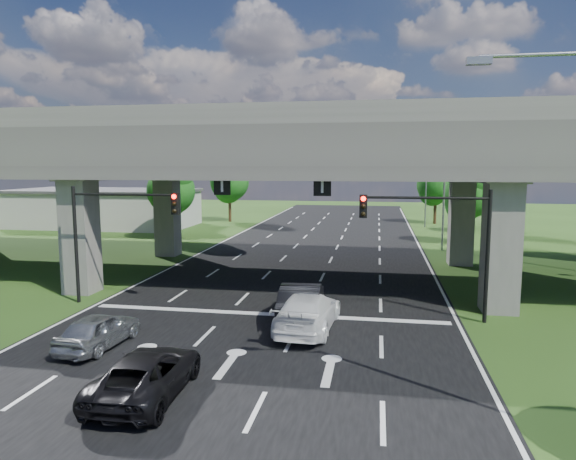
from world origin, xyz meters
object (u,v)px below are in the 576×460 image
(car_white, at_px, (308,312))
(car_trailing, at_px, (147,374))
(streetlight_far, at_px, (439,180))
(car_dark, at_px, (301,301))
(signal_right, at_px, (438,230))
(car_silver, at_px, (99,330))
(streetlight_beyond, at_px, (423,176))
(signal_left, at_px, (114,223))

(car_white, xyz_separation_m, car_trailing, (-4.01, -7.13, -0.11))
(streetlight_far, xyz_separation_m, car_dark, (-8.30, -21.00, -4.97))
(signal_right, height_order, car_silver, signal_right)
(streetlight_beyond, xyz_separation_m, car_silver, (-15.50, -41.98, -5.14))
(signal_right, relative_size, streetlight_beyond, 0.60)
(car_white, bearing_deg, car_trailing, 64.53)
(car_silver, relative_size, car_dark, 0.77)
(signal_left, height_order, car_dark, signal_left)
(signal_left, height_order, streetlight_beyond, streetlight_beyond)
(car_trailing, bearing_deg, streetlight_beyond, -106.34)
(signal_right, distance_m, streetlight_beyond, 36.17)
(signal_right, height_order, car_trailing, signal_right)
(car_dark, bearing_deg, car_silver, 31.33)
(car_white, distance_m, car_trailing, 8.18)
(signal_right, bearing_deg, car_silver, -155.87)
(signal_right, distance_m, signal_left, 15.65)
(car_silver, distance_m, car_dark, 8.76)
(car_silver, xyz_separation_m, car_trailing, (3.68, -3.61, 0.00))
(streetlight_beyond, height_order, car_trailing, streetlight_beyond)
(signal_right, relative_size, streetlight_far, 0.60)
(streetlight_far, distance_m, car_trailing, 32.27)
(signal_left, distance_m, car_white, 10.92)
(car_silver, relative_size, car_white, 0.73)
(streetlight_beyond, bearing_deg, car_silver, -110.26)
(streetlight_beyond, bearing_deg, car_dark, -102.64)
(streetlight_far, bearing_deg, streetlight_beyond, 90.00)
(car_dark, bearing_deg, car_white, 105.19)
(signal_left, relative_size, car_dark, 1.16)
(signal_right, height_order, car_dark, signal_right)
(car_dark, bearing_deg, streetlight_beyond, -105.98)
(signal_left, xyz_separation_m, car_silver, (2.42, -5.92, -3.48))
(streetlight_far, bearing_deg, signal_right, -96.47)
(streetlight_beyond, xyz_separation_m, car_white, (-7.81, -38.46, -5.02))
(car_dark, height_order, car_trailing, car_dark)
(signal_left, xyz_separation_m, streetlight_beyond, (17.92, 36.06, 1.66))
(signal_left, xyz_separation_m, car_white, (10.11, -2.40, -3.36))
(signal_left, bearing_deg, car_trailing, -57.35)
(car_dark, relative_size, car_trailing, 1.05)
(streetlight_far, bearing_deg, car_dark, -111.56)
(car_silver, xyz_separation_m, car_white, (7.69, 3.52, 0.11))
(signal_right, xyz_separation_m, car_white, (-5.54, -2.40, -3.36))
(car_silver, height_order, car_trailing, car_trailing)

